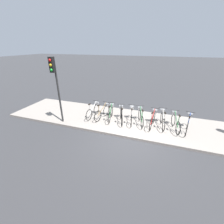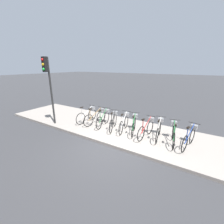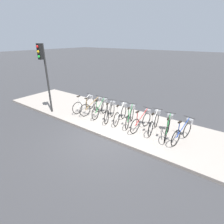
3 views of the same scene
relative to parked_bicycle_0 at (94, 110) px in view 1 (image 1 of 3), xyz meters
name	(u,v)px [view 1 (image 1 of 3)]	position (x,y,z in m)	size (l,w,h in m)	color
ground_plane	(130,139)	(2.70, -1.57, -0.56)	(120.00, 120.00, 0.00)	#38383A
sidewalk	(136,123)	(2.70, 0.12, -0.50)	(16.02, 3.38, 0.12)	#9E9389
parked_bicycle_0	(94,110)	(0.00, 0.00, 0.00)	(0.46, 1.62, 1.00)	black
parked_bicycle_1	(103,111)	(0.63, 0.00, 0.00)	(0.49, 1.60, 1.00)	black
parked_bicycle_2	(111,112)	(1.14, 0.02, 0.00)	(0.47, 1.60, 1.00)	black
parked_bicycle_3	(121,114)	(1.82, -0.05, 0.00)	(0.65, 1.55, 1.00)	black
parked_bicycle_4	(131,115)	(2.40, 0.06, 0.00)	(0.50, 1.60, 1.00)	black
parked_bicycle_5	(141,116)	(2.93, 0.08, 0.00)	(0.63, 1.55, 1.00)	black
parked_bicycle_6	(153,119)	(3.62, -0.03, 0.00)	(0.46, 1.62, 1.00)	black
parked_bicycle_7	(163,119)	(4.13, 0.15, 0.00)	(0.46, 1.61, 1.00)	black
parked_bicycle_8	(175,121)	(4.78, 0.04, 0.00)	(0.52, 1.59, 1.00)	black
parked_bicycle_9	(188,123)	(5.40, 0.03, 0.00)	(0.49, 1.60, 1.00)	black
traffic_light	(55,78)	(-1.45, -1.33, 2.17)	(0.24, 0.40, 3.63)	#2D2D2D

